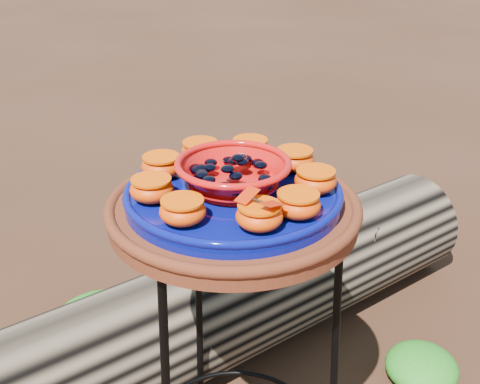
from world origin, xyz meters
name	(u,v)px	position (x,y,z in m)	size (l,w,h in m)	color
plant_stand	(234,367)	(0.00, 0.00, 0.35)	(0.44, 0.44, 0.70)	black
terracotta_saucer	(233,211)	(0.00, 0.00, 0.72)	(0.45, 0.45, 0.04)	#4E1B13
cobalt_plate	(233,196)	(0.00, 0.00, 0.75)	(0.39, 0.39, 0.03)	#09055F
red_bowl	(233,176)	(0.00, 0.00, 0.79)	(0.19, 0.19, 0.05)	red
glass_gems	(233,155)	(0.00, 0.00, 0.83)	(0.15, 0.15, 0.03)	black
orange_half_0	(259,216)	(-0.02, -0.14, 0.78)	(0.08, 0.08, 0.04)	red
orange_half_1	(298,205)	(0.06, -0.13, 0.78)	(0.08, 0.08, 0.04)	red
orange_half_2	(315,181)	(0.13, -0.07, 0.78)	(0.08, 0.08, 0.04)	red
orange_half_3	(295,160)	(0.14, 0.03, 0.78)	(0.08, 0.08, 0.04)	red
orange_half_4	(250,149)	(0.09, 0.12, 0.78)	(0.08, 0.08, 0.04)	red
orange_half_5	(200,151)	(-0.01, 0.15, 0.78)	(0.08, 0.08, 0.04)	red
orange_half_6	(162,166)	(-0.10, 0.11, 0.78)	(0.08, 0.08, 0.04)	red
orange_half_7	(152,190)	(-0.14, 0.02, 0.78)	(0.08, 0.08, 0.04)	red
orange_half_8	(183,211)	(-0.12, -0.08, 0.78)	(0.08, 0.08, 0.04)	red
butterfly	(260,200)	(-0.02, -0.14, 0.81)	(0.09, 0.05, 0.02)	red
driftwood_log	(221,307)	(0.15, 0.43, 0.17)	(1.79, 0.47, 0.33)	black
foliage_right	(422,366)	(0.61, 0.09, 0.05)	(0.20, 0.20, 0.10)	#157117
foliage_back	(102,325)	(-0.17, 0.60, 0.08)	(0.32, 0.32, 0.16)	#157117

